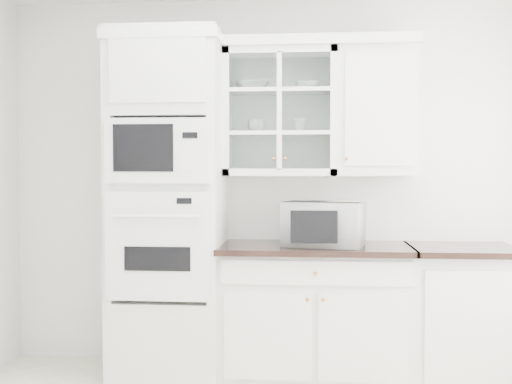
{
  "coord_description": "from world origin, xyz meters",
  "views": [
    {
      "loc": [
        0.26,
        -3.02,
        1.44
      ],
      "look_at": [
        -0.1,
        1.05,
        1.3
      ],
      "focal_mm": 45.0,
      "sensor_mm": 36.0,
      "label": 1
    }
  ],
  "objects": [
    {
      "name": "room_shell",
      "position": [
        0.0,
        0.43,
        1.78
      ],
      "size": [
        4.0,
        3.5,
        2.7
      ],
      "color": "white",
      "rests_on": "ground"
    },
    {
      "name": "base_cabinet_run",
      "position": [
        0.28,
        1.45,
        0.46
      ],
      "size": [
        1.32,
        0.67,
        0.92
      ],
      "color": "white",
      "rests_on": "ground"
    },
    {
      "name": "bowl_a",
      "position": [
        -0.17,
        1.57,
        2.04
      ],
      "size": [
        0.28,
        0.28,
        0.06
      ],
      "primitive_type": "imported",
      "rotation": [
        0.0,
        0.0,
        0.21
      ],
      "color": "white",
      "rests_on": "upper_cabinet_glass"
    },
    {
      "name": "upper_cabinet_solid",
      "position": [
        0.71,
        1.58,
        1.85
      ],
      "size": [
        0.55,
        0.33,
        0.9
      ],
      "primitive_type": "cube",
      "color": "white",
      "rests_on": "room_shell"
    },
    {
      "name": "countertop_microwave",
      "position": [
        0.34,
        1.39,
        1.07
      ],
      "size": [
        0.61,
        0.54,
        0.3
      ],
      "primitive_type": "imported",
      "rotation": [
        0.0,
        0.0,
        2.93
      ],
      "color": "white",
      "rests_on": "base_cabinet_run"
    },
    {
      "name": "oven_column",
      "position": [
        -0.75,
        1.42,
        1.2
      ],
      "size": [
        0.76,
        0.68,
        2.4
      ],
      "color": "white",
      "rests_on": "ground"
    },
    {
      "name": "extra_base_cabinet",
      "position": [
        1.28,
        1.45,
        0.46
      ],
      "size": [
        0.72,
        0.67,
        0.92
      ],
      "color": "white",
      "rests_on": "ground"
    },
    {
      "name": "crown_molding",
      "position": [
        -0.07,
        1.56,
        2.33
      ],
      "size": [
        2.14,
        0.38,
        0.07
      ],
      "primitive_type": "cube",
      "color": "white",
      "rests_on": "room_shell"
    },
    {
      "name": "upper_cabinet_glass",
      "position": [
        0.03,
        1.58,
        1.85
      ],
      "size": [
        0.8,
        0.33,
        0.9
      ],
      "color": "white",
      "rests_on": "room_shell"
    },
    {
      "name": "cup_b",
      "position": [
        0.17,
        1.57,
        1.76
      ],
      "size": [
        0.12,
        0.12,
        0.1
      ],
      "primitive_type": "imported",
      "rotation": [
        0.0,
        0.0,
        0.2
      ],
      "color": "white",
      "rests_on": "upper_cabinet_glass"
    },
    {
      "name": "cup_a",
      "position": [
        -0.15,
        1.59,
        1.76
      ],
      "size": [
        0.15,
        0.15,
        0.09
      ],
      "primitive_type": "imported",
      "rotation": [
        0.0,
        0.0,
        -0.31
      ],
      "color": "white",
      "rests_on": "upper_cabinet_glass"
    },
    {
      "name": "bowl_b",
      "position": [
        0.22,
        1.57,
        2.04
      ],
      "size": [
        0.22,
        0.22,
        0.06
      ],
      "primitive_type": "imported",
      "rotation": [
        0.0,
        0.0,
        0.28
      ],
      "color": "white",
      "rests_on": "upper_cabinet_glass"
    }
  ]
}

